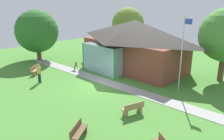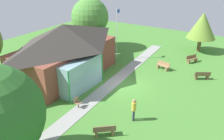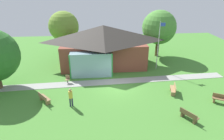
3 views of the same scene
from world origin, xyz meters
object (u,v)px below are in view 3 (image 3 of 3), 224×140
object	(u,v)px
bench_mid_right	(173,89)
bench_front_right	(189,116)
bench_lawn_far_right	(221,99)
patio_chair_west	(68,79)
tree_behind_pavilion_left	(64,26)
pavilion	(103,45)
flagpole	(159,44)
tree_behind_pavilion_right	(159,27)
visitor_strolling_lawn	(71,96)
bench_mid_left	(44,98)

from	to	relation	value
bench_mid_right	bench_front_right	world-z (taller)	same
bench_lawn_far_right	patio_chair_west	distance (m)	15.03
patio_chair_west	tree_behind_pavilion_left	world-z (taller)	tree_behind_pavilion_left
bench_front_right	patio_chair_west	distance (m)	12.45
pavilion	flagpole	size ratio (longest dim) A/B	1.92
bench_lawn_far_right	patio_chair_west	world-z (taller)	patio_chair_west
flagpole	bench_mid_right	bearing A→B (deg)	-90.28
pavilion	tree_behind_pavilion_right	distance (m)	8.65
bench_front_right	visitor_strolling_lawn	world-z (taller)	visitor_strolling_lawn
bench_mid_left	flagpole	bearing A→B (deg)	77.47
bench_lawn_far_right	patio_chair_west	xyz separation A→B (m)	(-14.12, 5.13, 0.01)
bench_mid_right	tree_behind_pavilion_left	size ratio (longest dim) A/B	0.25
pavilion	patio_chair_west	size ratio (longest dim) A/B	13.16
pavilion	bench_mid_right	world-z (taller)	pavilion
pavilion	tree_behind_pavilion_right	xyz separation A→B (m)	(8.00, 2.93, 1.49)
bench_front_right	patio_chair_west	world-z (taller)	patio_chair_west
patio_chair_west	tree_behind_pavilion_left	bearing A→B (deg)	-74.81
visitor_strolling_lawn	tree_behind_pavilion_left	xyz separation A→B (m)	(-2.24, 14.41, 3.04)
bench_lawn_far_right	tree_behind_pavilion_right	distance (m)	13.42
pavilion	bench_mid_right	size ratio (longest dim) A/B	7.24
flagpole	tree_behind_pavilion_right	distance (m)	5.15
bench_front_right	patio_chair_west	bearing A→B (deg)	-156.07
flagpole	bench_mid_right	world-z (taller)	flagpole
bench_mid_right	bench_front_right	distance (m)	4.10
pavilion	bench_front_right	xyz separation A→B (m)	(6.18, -11.77, -2.29)
flagpole	visitor_strolling_lawn	size ratio (longest dim) A/B	3.39
bench_lawn_far_right	visitor_strolling_lawn	distance (m)	13.31
tree_behind_pavilion_left	bench_mid_right	bearing A→B (deg)	-47.46
flagpole	bench_mid_left	distance (m)	14.04
flagpole	tree_behind_pavilion_right	xyz separation A→B (m)	(1.48, 4.84, 0.93)
tree_behind_pavilion_right	patio_chair_west	bearing A→B (deg)	-147.78
bench_mid_left	bench_mid_right	size ratio (longest dim) A/B	0.92
bench_mid_left	bench_front_right	world-z (taller)	same
flagpole	patio_chair_west	distance (m)	11.26
bench_mid_right	bench_front_right	bearing A→B (deg)	-168.33
bench_mid_right	bench_lawn_far_right	xyz separation A→B (m)	(3.60, -2.10, 0.00)
pavilion	tree_behind_pavilion_left	bearing A→B (deg)	135.61
bench_front_right	tree_behind_pavilion_left	world-z (taller)	tree_behind_pavilion_left
bench_mid_left	bench_lawn_far_right	xyz separation A→B (m)	(15.78, -1.53, 0.00)
pavilion	bench_lawn_far_right	distance (m)	14.24
visitor_strolling_lawn	tree_behind_pavilion_right	size ratio (longest dim) A/B	0.27
bench_mid_right	tree_behind_pavilion_right	bearing A→B (deg)	7.89
bench_lawn_far_right	patio_chair_west	size ratio (longest dim) A/B	1.77
bench_front_right	tree_behind_pavilion_right	world-z (taller)	tree_behind_pavilion_right
tree_behind_pavilion_right	bench_mid_right	bearing A→B (deg)	-98.09
bench_mid_right	bench_lawn_far_right	distance (m)	4.17
visitor_strolling_lawn	tree_behind_pavilion_right	world-z (taller)	tree_behind_pavilion_right
patio_chair_west	bench_mid_right	bearing A→B (deg)	171.16
flagpole	patio_chair_west	bearing A→B (deg)	-165.46
flagpole	tree_behind_pavilion_right	world-z (taller)	tree_behind_pavilion_right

